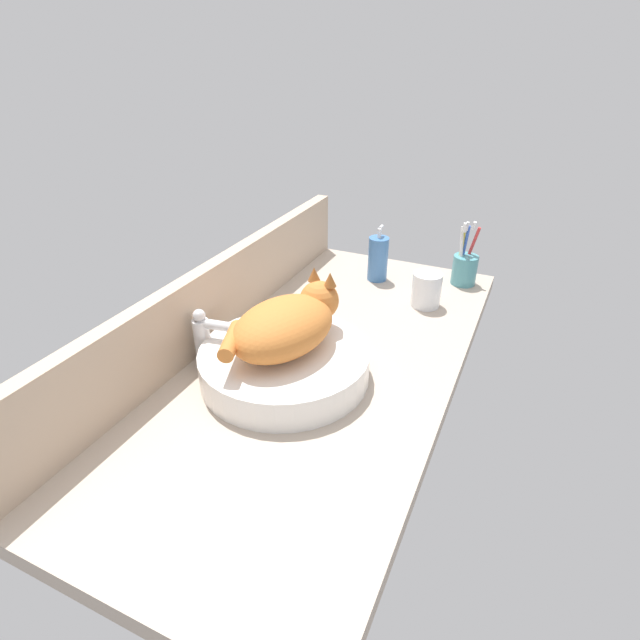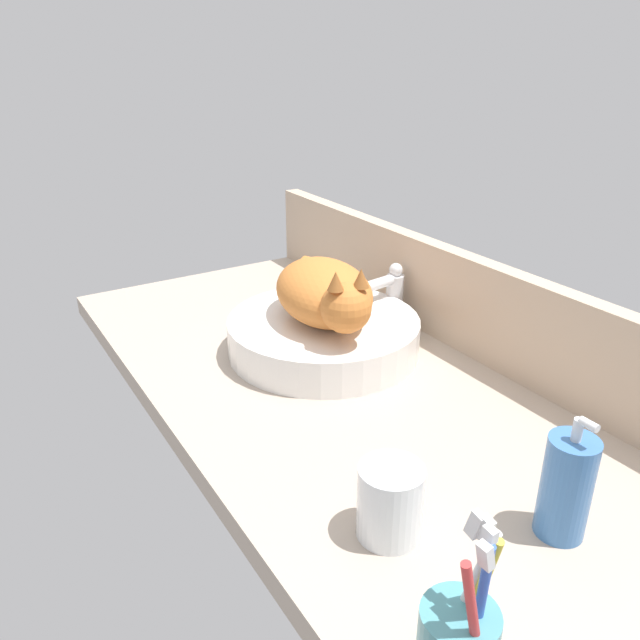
% 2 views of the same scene
% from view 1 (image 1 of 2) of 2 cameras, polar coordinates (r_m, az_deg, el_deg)
% --- Properties ---
extents(ground_plane, '(1.27, 0.60, 0.04)m').
position_cam_1_polar(ground_plane, '(1.16, 0.11, -5.27)').
color(ground_plane, '#B2A08E').
extents(backsplash_panel, '(1.27, 0.04, 0.19)m').
position_cam_1_polar(backsplash_panel, '(1.23, -11.93, 2.30)').
color(backsplash_panel, tan).
rests_on(backsplash_panel, ground_plane).
extents(sink_basin, '(0.36, 0.36, 0.07)m').
position_cam_1_polar(sink_basin, '(1.08, -4.06, -4.97)').
color(sink_basin, white).
rests_on(sink_basin, ground_plane).
extents(cat, '(0.31, 0.23, 0.14)m').
position_cam_1_polar(cat, '(1.04, -3.76, -0.43)').
color(cat, '#CC7533').
rests_on(cat, sink_basin).
extents(faucet, '(0.04, 0.12, 0.14)m').
position_cam_1_polar(faucet, '(1.13, -12.87, -1.74)').
color(faucet, silver).
rests_on(faucet, ground_plane).
extents(soap_dispenser, '(0.06, 0.06, 0.17)m').
position_cam_1_polar(soap_dispenser, '(1.51, 6.64, 7.00)').
color(soap_dispenser, '#3F72B2').
rests_on(soap_dispenser, ground_plane).
extents(toothbrush_cup, '(0.07, 0.07, 0.19)m').
position_cam_1_polar(toothbrush_cup, '(1.54, 16.18, 5.78)').
color(toothbrush_cup, teal).
rests_on(toothbrush_cup, ground_plane).
extents(water_glass, '(0.08, 0.08, 0.09)m').
position_cam_1_polar(water_glass, '(1.39, 12.04, 3.20)').
color(water_glass, white).
rests_on(water_glass, ground_plane).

